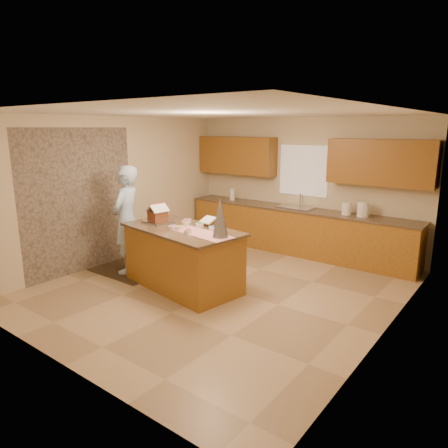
{
  "coord_description": "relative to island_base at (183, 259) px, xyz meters",
  "views": [
    {
      "loc": [
        3.74,
        -4.84,
        2.49
      ],
      "look_at": [
        -0.1,
        0.2,
        1.0
      ],
      "focal_mm": 32.82,
      "sensor_mm": 36.0,
      "label": 1
    }
  ],
  "objects": [
    {
      "name": "gingerbread_house",
      "position": [
        -0.58,
        0.04,
        0.64
      ],
      "size": [
        0.33,
        0.34,
        0.3
      ],
      "color": "maroon",
      "rests_on": "baking_tray"
    },
    {
      "name": "faucet",
      "position": [
        0.54,
        2.94,
        0.6
      ],
      "size": [
        0.03,
        0.03,
        0.28
      ],
      "primitive_type": "cylinder",
      "color": "silver",
      "rests_on": "back_counter_top"
    },
    {
      "name": "table_runner",
      "position": [
        0.47,
        -0.07,
        0.51
      ],
      "size": [
        1.1,
        0.54,
        0.01
      ],
      "primitive_type": "cube",
      "rotation": [
        0.0,
        0.0,
        -0.16
      ],
      "color": "#A10C0B",
      "rests_on": "island_top"
    },
    {
      "name": "boy",
      "position": [
        -1.23,
        -0.08,
        0.48
      ],
      "size": [
        0.67,
        0.8,
        1.87
      ],
      "primitive_type": "imported",
      "rotation": [
        0.0,
        0.0,
        -1.19
      ],
      "color": "#AACDF2",
      "rests_on": "rug"
    },
    {
      "name": "wall_front",
      "position": [
        0.54,
        -2.44,
        0.89
      ],
      "size": [
        5.5,
        5.5,
        0.0
      ],
      "primitive_type": "plane",
      "color": "beige",
      "rests_on": "floor"
    },
    {
      "name": "canister_b",
      "position": [
        1.87,
        2.76,
        0.6
      ],
      "size": [
        0.19,
        0.19,
        0.28
      ],
      "primitive_type": "cylinder",
      "color": "white",
      "rests_on": "back_counter_top"
    },
    {
      "name": "canister_a",
      "position": [
        1.58,
        2.76,
        0.57
      ],
      "size": [
        0.17,
        0.17,
        0.23
      ],
      "primitive_type": "cylinder",
      "color": "white",
      "rests_on": "back_counter_top"
    },
    {
      "name": "wall_left",
      "position": [
        -1.96,
        0.31,
        0.89
      ],
      "size": [
        5.5,
        5.5,
        0.0
      ],
      "primitive_type": "plane",
      "color": "beige",
      "rests_on": "floor"
    },
    {
      "name": "candy_bowls",
      "position": [
        0.09,
        0.08,
        0.53
      ],
      "size": [
        0.8,
        0.66,
        0.06
      ],
      "color": "pink",
      "rests_on": "island_top"
    },
    {
      "name": "back_counter_base",
      "position": [
        0.54,
        2.76,
        -0.02
      ],
      "size": [
        4.8,
        0.6,
        0.88
      ],
      "primitive_type": "cube",
      "color": "#A47321",
      "rests_on": "floor"
    },
    {
      "name": "rug",
      "position": [
        -1.28,
        -0.08,
        -0.46
      ],
      "size": [
        1.27,
        0.83,
        0.01
      ],
      "primitive_type": "cube",
      "color": "black",
      "rests_on": "floor"
    },
    {
      "name": "tinsel_tree",
      "position": [
        0.82,
        -0.08,
        0.79
      ],
      "size": [
        0.26,
        0.26,
        0.58
      ],
      "primitive_type": "cone",
      "rotation": [
        0.0,
        0.0,
        -0.16
      ],
      "color": "#9F9EAA",
      "rests_on": "island_top"
    },
    {
      "name": "wall_back",
      "position": [
        0.54,
        3.06,
        0.89
      ],
      "size": [
        5.5,
        5.5,
        0.0
      ],
      "primitive_type": "plane",
      "color": "beige",
      "rests_on": "floor"
    },
    {
      "name": "sink",
      "position": [
        0.54,
        2.76,
        0.43
      ],
      "size": [
        0.7,
        0.45,
        0.12
      ],
      "primitive_type": "cube",
      "color": "silver",
      "rests_on": "back_counter_top"
    },
    {
      "name": "stone_accent",
      "position": [
        -1.94,
        -0.49,
        0.79
      ],
      "size": [
        0.0,
        2.5,
        2.5
      ],
      "primitive_type": "plane",
      "rotation": [
        1.57,
        0.0,
        1.57
      ],
      "color": "gray",
      "rests_on": "wall_left"
    },
    {
      "name": "island_base",
      "position": [
        0.0,
        0.0,
        0.0
      ],
      "size": [
        2.02,
        1.23,
        0.93
      ],
      "primitive_type": "cube",
      "rotation": [
        0.0,
        0.0,
        -0.16
      ],
      "color": "#A47321",
      "rests_on": "floor"
    },
    {
      "name": "upper_cabinet_right",
      "position": [
        2.09,
        2.88,
        1.44
      ],
      "size": [
        1.85,
        0.35,
        0.8
      ],
      "primitive_type": "cube",
      "color": "brown",
      "rests_on": "wall_back"
    },
    {
      "name": "window_curtain",
      "position": [
        0.54,
        3.03,
        1.19
      ],
      "size": [
        1.05,
        0.03,
        1.0
      ],
      "primitive_type": "cube",
      "color": "white",
      "rests_on": "wall_back"
    },
    {
      "name": "cookbook",
      "position": [
        0.22,
        0.37,
        0.6
      ],
      "size": [
        0.26,
        0.21,
        0.1
      ],
      "primitive_type": "cube",
      "rotation": [
        -1.13,
        0.0,
        -0.16
      ],
      "color": "white",
      "rests_on": "island_top"
    },
    {
      "name": "floor",
      "position": [
        0.54,
        0.31,
        -0.46
      ],
      "size": [
        5.5,
        5.5,
        0.0
      ],
      "primitive_type": "plane",
      "color": "tan",
      "rests_on": "ground"
    },
    {
      "name": "paper_towel",
      "position": [
        -1.04,
        2.76,
        0.59
      ],
      "size": [
        0.12,
        0.12,
        0.26
      ],
      "primitive_type": "cylinder",
      "color": "white",
      "rests_on": "back_counter_top"
    },
    {
      "name": "canister_c",
      "position": [
        1.91,
        2.76,
        0.56
      ],
      "size": [
        0.15,
        0.15,
        0.21
      ],
      "primitive_type": "cylinder",
      "color": "white",
      "rests_on": "back_counter_top"
    },
    {
      "name": "back_counter_top",
      "position": [
        0.54,
        2.76,
        0.44
      ],
      "size": [
        4.85,
        0.63,
        0.04
      ],
      "primitive_type": "cube",
      "color": "brown",
      "rests_on": "back_counter_base"
    },
    {
      "name": "ceiling",
      "position": [
        0.54,
        0.31,
        2.24
      ],
      "size": [
        5.5,
        5.5,
        0.0
      ],
      "primitive_type": "plane",
      "color": "silver",
      "rests_on": "floor"
    },
    {
      "name": "wall_right",
      "position": [
        3.04,
        0.31,
        0.89
      ],
      "size": [
        5.5,
        5.5,
        0.0
      ],
      "primitive_type": "plane",
      "color": "beige",
      "rests_on": "floor"
    },
    {
      "name": "upper_cabinet_left",
      "position": [
        -1.01,
        2.88,
        1.44
      ],
      "size": [
        1.85,
        0.35,
        0.8
      ],
      "primitive_type": "cube",
      "color": "brown",
      "rests_on": "wall_back"
    },
    {
      "name": "island_top",
      "position": [
        0.0,
        0.0,
        0.48
      ],
      "size": [
        2.11,
        1.33,
        0.04
      ],
      "primitive_type": "cube",
      "rotation": [
        0.0,
        0.0,
        -0.16
      ],
      "color": "brown",
      "rests_on": "island_base"
    },
    {
      "name": "baking_tray",
      "position": [
        -0.58,
        0.04,
        0.52
      ],
      "size": [
        0.53,
        0.43,
        0.03
      ],
      "primitive_type": "cube",
      "rotation": [
        0.0,
        0.0,
        -0.16
      ],
      "color": "silver",
      "rests_on": "island_top"
    }
  ]
}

